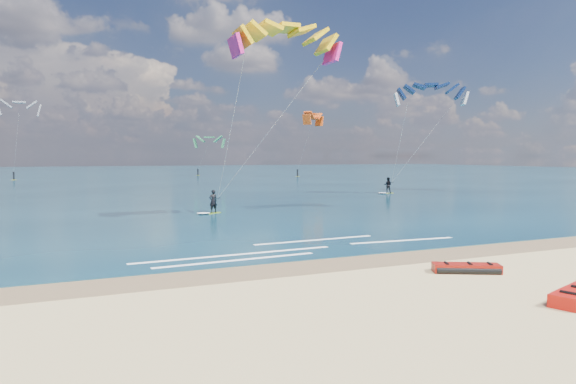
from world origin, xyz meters
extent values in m
plane|color=tan|center=(0.00, 40.00, 0.00)|extent=(320.00, 320.00, 0.00)
cube|color=olive|center=(0.00, 3.00, 0.00)|extent=(320.00, 2.40, 0.01)
cube|color=#0A2839|center=(0.00, 104.00, 0.02)|extent=(320.00, 200.00, 0.04)
cube|color=#A3DC19|center=(0.13, 21.53, 0.07)|extent=(1.26, 0.95, 0.05)
imported|color=black|center=(0.13, 21.53, 0.90)|extent=(0.65, 0.48, 1.64)
cylinder|color=black|center=(0.41, 21.26, 1.14)|extent=(0.45, 0.28, 0.04)
cube|color=#A7BB1C|center=(22.94, 33.14, 0.07)|extent=(1.37, 0.51, 0.06)
imported|color=black|center=(22.94, 33.14, 0.94)|extent=(1.05, 1.02, 1.71)
cylinder|color=black|center=(23.24, 32.84, 1.24)|extent=(0.55, 0.08, 0.04)
cube|color=white|center=(5.42, 6.30, 0.04)|extent=(5.59, 0.64, 0.01)
cube|color=white|center=(-3.09, 6.09, 0.04)|extent=(8.70, 0.56, 0.01)
cube|color=white|center=(-3.38, 5.00, 0.04)|extent=(6.68, 0.60, 0.01)
cube|color=white|center=(1.57, 8.10, 0.04)|extent=(6.37, 0.47, 0.01)
camera|label=1|loc=(-9.45, -14.03, 4.12)|focal=32.00mm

